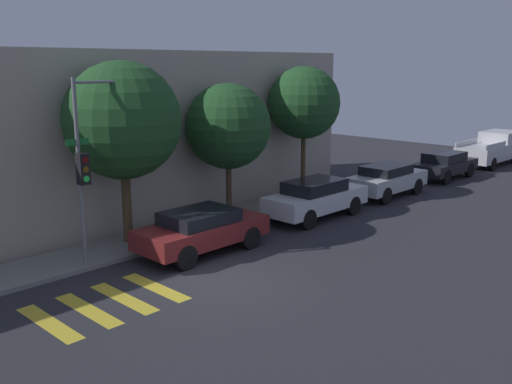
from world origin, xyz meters
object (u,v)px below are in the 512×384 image
sedan_near_corner (202,229)px  pickup_truck (492,148)px  tree_midblock (228,126)px  traffic_light_pole (92,149)px  sedan_far_end (387,179)px  tree_near_corner (123,121)px  sedan_middle (316,198)px  tree_far_end (304,103)px  sedan_tail_of_row (445,164)px

sedan_near_corner → pickup_truck: 22.91m
sedan_near_corner → tree_midblock: bearing=34.6°
traffic_light_pole → sedan_far_end: (14.05, -1.27, -2.77)m
sedan_near_corner → sedan_far_end: bearing=0.0°
tree_near_corner → sedan_far_end: bearing=-10.9°
traffic_light_pole → sedan_middle: 9.35m
tree_midblock → tree_far_end: size_ratio=0.90×
tree_far_end → sedan_near_corner: bearing=-163.4°
sedan_middle → sedan_far_end: 5.20m
sedan_tail_of_row → tree_midblock: size_ratio=0.83×
sedan_near_corner → pickup_truck: bearing=0.0°
traffic_light_pole → sedan_middle: (8.85, -1.27, -2.74)m
tree_far_end → sedan_tail_of_row: bearing=-15.0°
tree_near_corner → sedan_middle: bearing=-18.5°
traffic_light_pole → sedan_near_corner: traffic_light_pole is taller
sedan_near_corner → tree_midblock: (3.44, 2.37, 2.84)m
traffic_light_pole → sedan_middle: size_ratio=1.20×
traffic_light_pole → tree_near_corner: 2.18m
traffic_light_pole → pickup_truck: traffic_light_pole is taller
sedan_near_corner → sedan_tail_of_row: size_ratio=1.00×
sedan_near_corner → sedan_middle: sedan_middle is taller
sedan_far_end → pickup_truck: (11.83, 0.00, 0.17)m
sedan_tail_of_row → tree_far_end: tree_far_end is taller
sedan_tail_of_row → tree_near_corner: tree_near_corner is taller
sedan_near_corner → sedan_tail_of_row: 16.78m
traffic_light_pole → sedan_near_corner: 4.27m
tree_midblock → sedan_near_corner: bearing=-145.4°
sedan_middle → tree_near_corner: 8.17m
sedan_near_corner → tree_midblock: 5.05m
sedan_near_corner → sedan_middle: size_ratio=0.94×
sedan_far_end → sedan_tail_of_row: bearing=-0.0°
tree_midblock → tree_far_end: tree_far_end is taller
traffic_light_pole → tree_midblock: (6.41, 1.10, 0.05)m
sedan_tail_of_row → pickup_truck: 6.13m
tree_midblock → sedan_far_end: bearing=-17.3°
pickup_truck → sedan_far_end: bearing=180.0°
traffic_light_pole → tree_midblock: traffic_light_pole is taller
sedan_near_corner → tree_near_corner: tree_near_corner is taller
sedan_middle → tree_near_corner: size_ratio=0.77×
sedan_tail_of_row → pickup_truck: bearing=0.0°
tree_midblock → tree_far_end: 4.56m
tree_near_corner → sedan_near_corner: bearing=-63.3°
sedan_far_end → tree_near_corner: bearing=169.1°
sedan_near_corner → tree_far_end: 9.00m
pickup_truck → tree_near_corner: (-24.10, 2.37, 3.19)m
traffic_light_pole → pickup_truck: (25.88, -1.27, -2.60)m
sedan_middle → tree_midblock: (-2.44, 2.37, 2.80)m
tree_midblock → tree_far_end: bearing=0.0°
sedan_tail_of_row → sedan_near_corner: bearing=180.0°
sedan_near_corner → sedan_far_end: sedan_far_end is taller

